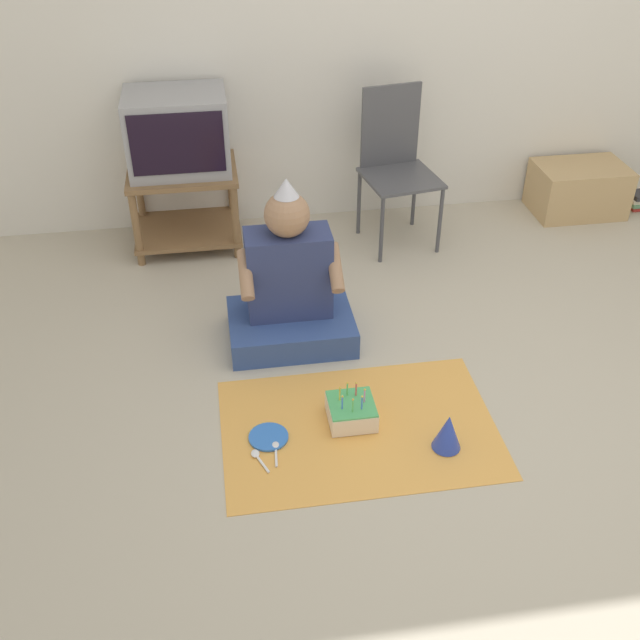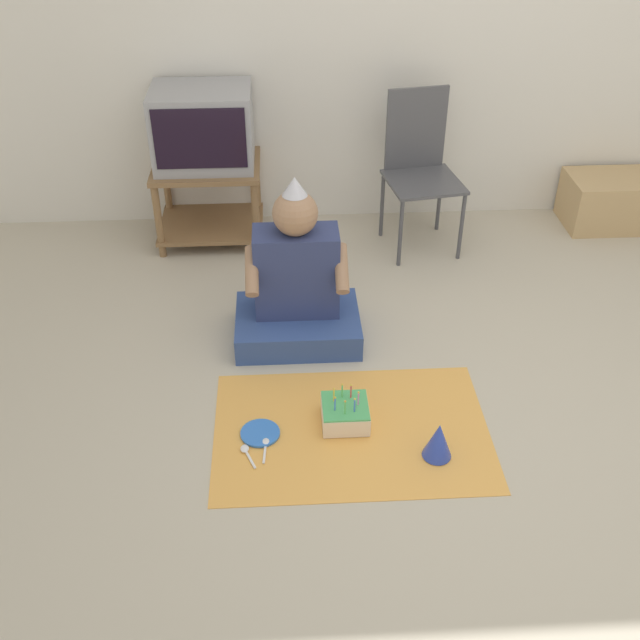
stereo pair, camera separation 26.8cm
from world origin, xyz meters
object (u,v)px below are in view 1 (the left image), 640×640
at_px(folding_chair, 396,158).
at_px(party_hat_blue, 448,432).
at_px(person_seated, 290,290).
at_px(paper_plate, 269,437).
at_px(tv, 178,132).
at_px(birthday_cake, 351,411).
at_px(cardboard_box_stack, 578,189).

distance_m(folding_chair, party_hat_blue, 1.92).
relative_size(person_seated, paper_plate, 5.01).
bearing_deg(tv, party_hat_blue, -61.92).
relative_size(person_seated, party_hat_blue, 5.03).
bearing_deg(person_seated, folding_chair, 51.80).
bearing_deg(folding_chair, party_hat_blue, -96.11).
height_order(tv, paper_plate, tv).
xyz_separation_m(birthday_cake, paper_plate, (-0.37, -0.06, -0.04)).
relative_size(folding_chair, party_hat_blue, 5.37).
distance_m(tv, paper_plate, 1.97).
height_order(cardboard_box_stack, party_hat_blue, cardboard_box_stack).
distance_m(person_seated, paper_plate, 0.80).
bearing_deg(cardboard_box_stack, paper_plate, -140.53).
distance_m(cardboard_box_stack, person_seated, 2.32).
bearing_deg(paper_plate, party_hat_blue, -12.80).
bearing_deg(paper_plate, birthday_cake, 8.75).
relative_size(person_seated, birthday_cake, 4.23).
bearing_deg(folding_chair, paper_plate, -119.09).
distance_m(folding_chair, paper_plate, 2.00).
distance_m(cardboard_box_stack, birthday_cake, 2.57).
bearing_deg(cardboard_box_stack, folding_chair, -173.84).
bearing_deg(party_hat_blue, tv, 118.08).
bearing_deg(tv, paper_plate, -80.20).
bearing_deg(cardboard_box_stack, person_seated, -151.68).
relative_size(tv, party_hat_blue, 3.31).
relative_size(cardboard_box_stack, party_hat_blue, 3.36).
bearing_deg(person_seated, cardboard_box_stack, 28.32).
height_order(person_seated, birthday_cake, person_seated).
bearing_deg(cardboard_box_stack, tv, -179.52).
bearing_deg(paper_plate, cardboard_box_stack, 39.47).
relative_size(cardboard_box_stack, birthday_cake, 2.82).
xyz_separation_m(folding_chair, party_hat_blue, (-0.20, -1.86, -0.43)).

